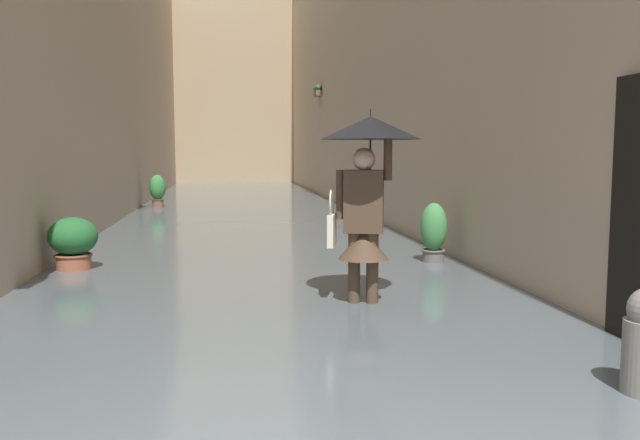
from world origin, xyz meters
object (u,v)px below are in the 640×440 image
Objects in this scene: potted_plant_mid_right at (158,191)px; potted_plant_mid_left at (434,234)px; potted_plant_near_right at (73,244)px; person_wading at (367,173)px.

potted_plant_mid_right is 1.07× the size of potted_plant_mid_left.
potted_plant_mid_right is (-0.10, -9.35, 0.10)m from potted_plant_near_right.
potted_plant_near_right is 4.70m from potted_plant_mid_left.
potted_plant_mid_left is (-4.59, 9.44, -0.06)m from potted_plant_mid_right.
potted_plant_mid_left is at bearing 178.89° from potted_plant_near_right.
potted_plant_near_right is 0.85× the size of potted_plant_mid_left.
person_wading reaches higher than potted_plant_mid_left.
potted_plant_near_right is at bearing -1.11° from potted_plant_mid_left.
potted_plant_mid_right reaches higher than potted_plant_mid_left.
potted_plant_mid_left is at bearing 115.94° from potted_plant_mid_right.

